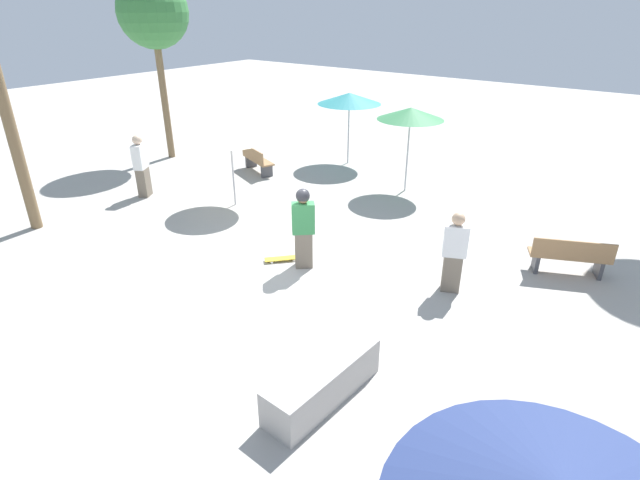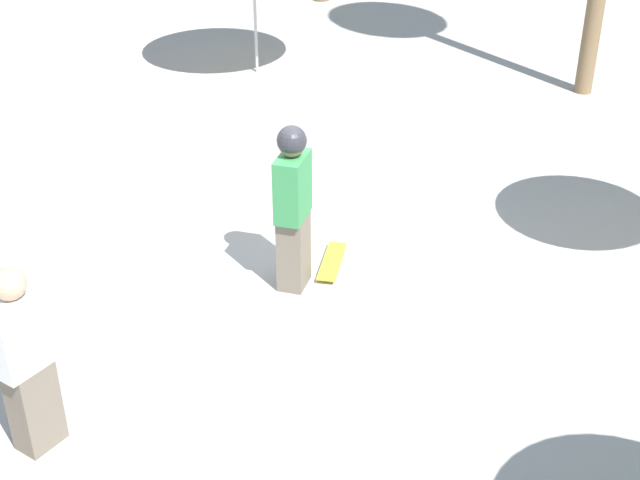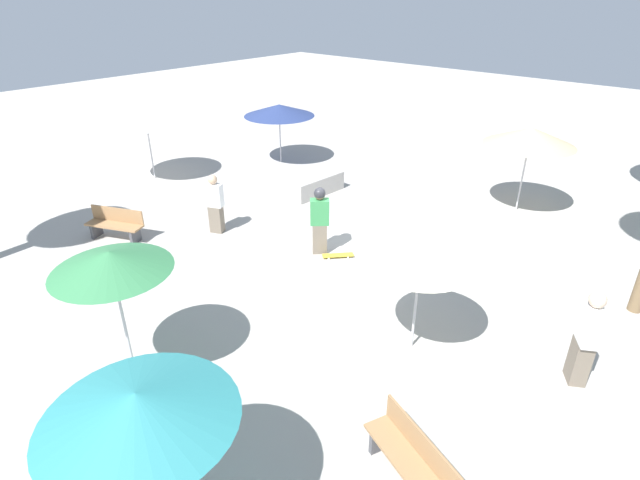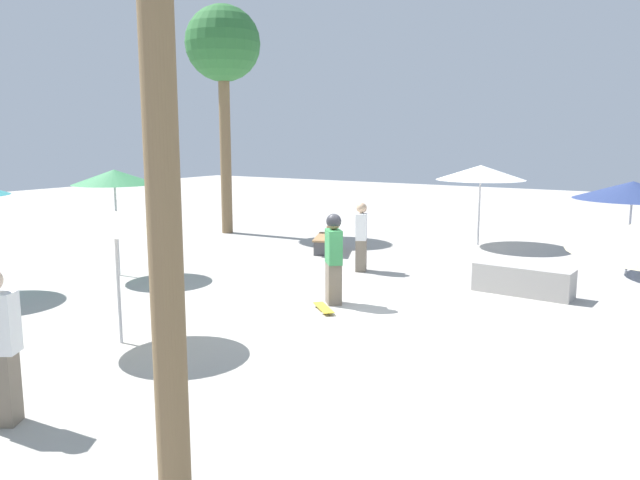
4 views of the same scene
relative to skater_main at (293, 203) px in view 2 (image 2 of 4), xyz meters
The scene contains 4 objects.
ground_plane 1.24m from the skater_main, 23.89° to the right, with size 60.00×60.00×0.00m, color #ADA8A0.
skater_main is the anchor object (origin of this frame).
skateboard 1.06m from the skater_main, 79.34° to the right, with size 0.73×0.68×0.07m.
bystander_far 3.13m from the skater_main, 108.56° to the left, with size 0.42×0.52×1.68m.
Camera 2 is at (-7.58, 4.17, 5.11)m, focal length 50.00 mm.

